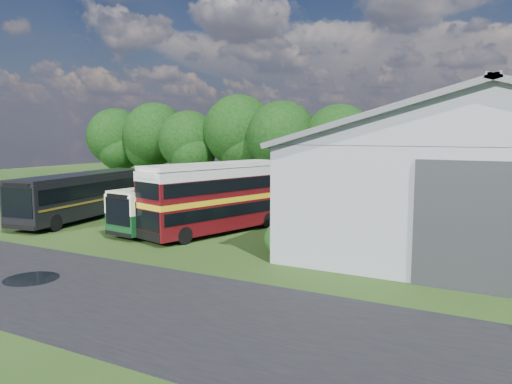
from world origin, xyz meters
The scene contains 16 objects.
ground centered at (0.00, 0.00, 0.00)m, with size 120.00×120.00×0.00m, color #1F3811.
asphalt_road centered at (3.00, -3.00, 0.00)m, with size 60.00×8.00×0.02m, color black.
puddle centered at (-1.50, -3.00, 0.00)m, with size 2.20×2.20×0.01m, color black.
storage_shed centered at (15.00, 15.98, 4.17)m, with size 18.80×24.80×8.15m.
tree_far_left centered at (-23.00, 24.00, 5.56)m, with size 6.12×6.12×8.64m.
tree_left_a centered at (-18.00, 24.50, 5.87)m, with size 6.46×6.46×9.12m.
tree_left_b centered at (-13.00, 23.50, 5.25)m, with size 5.78×5.78×8.16m.
tree_mid centered at (-8.00, 24.80, 6.18)m, with size 6.80×6.80×9.60m.
tree_right_a centered at (-3.00, 23.80, 5.69)m, with size 6.26×6.26×8.83m.
tree_right_b centered at (2.00, 24.60, 5.44)m, with size 5.98×5.98×8.45m.
shrub_front centered at (5.60, 6.00, 0.00)m, with size 1.70×1.70×1.70m, color #194714.
shrub_mid centered at (5.60, 8.00, 0.00)m, with size 1.60×1.60×1.60m, color #194714.
shrub_back centered at (5.60, 10.00, 0.00)m, with size 1.80×1.80×1.80m, color #194714.
bus_green_single centered at (-2.96, 9.08, 1.47)m, with size 3.51×10.24×2.77m.
bus_maroon_double centered at (-0.07, 8.78, 2.11)m, with size 5.02×10.14×4.23m.
bus_dark_single centered at (-10.80, 8.25, 1.71)m, with size 4.37×11.91×3.21m.
Camera 1 is at (16.28, -16.07, 6.03)m, focal length 35.00 mm.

